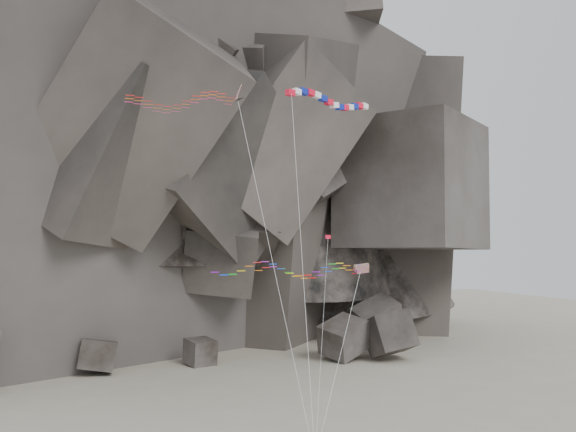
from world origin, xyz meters
name	(u,v)px	position (x,y,z in m)	size (l,w,h in m)	color
headland	(139,111)	(0.00, 70.00, 42.00)	(110.00, 70.00, 84.00)	#4B433D
boulder_field	(101,361)	(-12.15, 32.20, 2.65)	(79.16, 17.96, 10.35)	#47423F
delta_kite	(177,101)	(-10.60, 2.04, 29.60)	(12.82, 10.15, 30.05)	red
banner_kite	(330,102)	(4.58, 2.99, 31.01)	(12.70, 13.12, 30.35)	red
parafoil_kite	(284,269)	(-0.44, 2.56, 15.17)	(15.65, 10.57, 14.42)	#E2AD0C
pennant_kite	(326,273)	(3.32, 1.64, 14.73)	(7.62, 11.53, 16.85)	red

